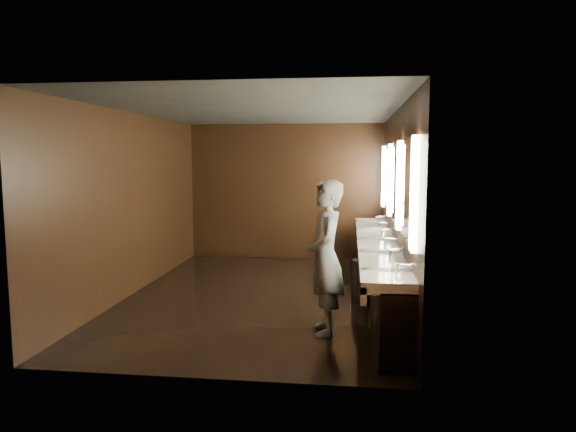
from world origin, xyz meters
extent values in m
plane|color=black|center=(0.00, 0.00, 0.00)|extent=(6.00, 6.00, 0.00)
cube|color=#2D2D2B|center=(0.00, 0.00, 2.80)|extent=(4.00, 6.00, 0.02)
cube|color=black|center=(0.00, 3.00, 1.40)|extent=(4.00, 0.02, 2.80)
cube|color=black|center=(0.00, -3.00, 1.40)|extent=(4.00, 0.02, 2.80)
cube|color=black|center=(-2.00, 0.00, 1.40)|extent=(0.02, 6.00, 2.80)
cube|color=black|center=(2.00, 0.00, 1.40)|extent=(0.02, 6.00, 2.80)
cube|color=black|center=(1.82, 0.00, 0.40)|extent=(0.36, 5.40, 0.81)
cube|color=white|center=(1.73, 0.00, 0.85)|extent=(0.55, 5.40, 0.12)
cube|color=white|center=(1.48, 0.00, 0.77)|extent=(0.06, 5.40, 0.18)
cylinder|color=silver|center=(1.91, -2.20, 0.99)|extent=(0.18, 0.04, 0.04)
cylinder|color=silver|center=(1.91, -1.32, 0.99)|extent=(0.18, 0.04, 0.04)
cylinder|color=silver|center=(1.91, -0.44, 0.99)|extent=(0.18, 0.04, 0.04)
cylinder|color=silver|center=(1.91, 0.44, 0.99)|extent=(0.18, 0.04, 0.04)
cylinder|color=silver|center=(1.91, 1.32, 0.99)|extent=(0.18, 0.04, 0.04)
cylinder|color=silver|center=(1.91, 2.20, 0.99)|extent=(0.18, 0.04, 0.04)
cube|color=white|center=(1.97, -2.40, 1.75)|extent=(0.06, 0.22, 1.15)
cube|color=white|center=(1.99, -1.60, 1.75)|extent=(0.03, 1.32, 1.15)
cube|color=white|center=(1.97, -0.80, 1.75)|extent=(0.06, 0.23, 1.15)
cube|color=white|center=(1.99, 0.00, 1.75)|extent=(0.03, 1.32, 1.15)
cube|color=white|center=(1.97, 0.80, 1.75)|extent=(0.06, 0.23, 1.15)
cube|color=white|center=(1.99, 1.60, 1.75)|extent=(0.03, 1.32, 1.15)
cube|color=white|center=(1.97, 2.40, 1.75)|extent=(0.06, 0.22, 1.15)
imported|color=#7CA2B9|center=(1.06, -1.55, 0.92)|extent=(0.53, 0.73, 1.85)
cylinder|color=black|center=(1.58, -0.15, 0.31)|extent=(0.53, 0.53, 0.62)
camera|label=1|loc=(1.34, -7.58, 2.11)|focal=32.00mm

